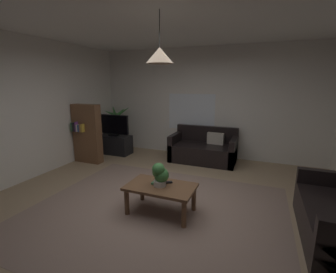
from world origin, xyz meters
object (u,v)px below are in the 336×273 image
object	(u,v)px
potted_plant_on_table	(160,174)
book_on_table_0	(157,183)
bookshelf_corner	(87,133)
coffee_table	(161,190)
tv	(113,125)
couch_under_window	(203,150)
pendant_lamp	(160,55)
potted_palm_corner	(118,130)
tv_stand	(115,144)
remote_on_table_0	(167,182)

from	to	relation	value
potted_plant_on_table	book_on_table_0	bearing A→B (deg)	155.96
bookshelf_corner	coffee_table	bearing A→B (deg)	-29.75
coffee_table	tv	bearing A→B (deg)	136.22
couch_under_window	pendant_lamp	bearing A→B (deg)	-90.41
tv	potted_palm_corner	bearing A→B (deg)	111.90
couch_under_window	tv	distance (m)	2.47
bookshelf_corner	tv_stand	bearing A→B (deg)	77.51
pendant_lamp	potted_palm_corner	bearing A→B (deg)	132.96
tv_stand	bookshelf_corner	xyz separation A→B (m)	(-0.19, -0.84, 0.46)
book_on_table_0	tv_stand	distance (m)	3.24
potted_plant_on_table	bookshelf_corner	bearing A→B (deg)	150.19
book_on_table_0	remote_on_table_0	bearing A→B (deg)	30.51
potted_plant_on_table	pendant_lamp	size ratio (longest dim) A/B	0.54
pendant_lamp	tv_stand	bearing A→B (deg)	135.96
book_on_table_0	remote_on_table_0	xyz separation A→B (m)	(0.13, 0.08, -0.00)
remote_on_table_0	tv	xyz separation A→B (m)	(-2.43, 2.17, 0.36)
book_on_table_0	potted_plant_on_table	size ratio (longest dim) A/B	0.40
bookshelf_corner	potted_plant_on_table	bearing A→B (deg)	-29.81
coffee_table	book_on_table_0	world-z (taller)	book_on_table_0
book_on_table_0	potted_plant_on_table	world-z (taller)	potted_plant_on_table
tv	potted_palm_corner	size ratio (longest dim) A/B	0.72
book_on_table_0	tv	xyz separation A→B (m)	(-2.30, 2.25, 0.35)
potted_plant_on_table	pendant_lamp	world-z (taller)	pendant_lamp
couch_under_window	pendant_lamp	size ratio (longest dim) A/B	2.42
remote_on_table_0	potted_palm_corner	size ratio (longest dim) A/B	0.13
book_on_table_0	potted_plant_on_table	bearing A→B (deg)	-24.04
tv_stand	potted_plant_on_table	bearing A→B (deg)	-44.16
potted_palm_corner	couch_under_window	bearing A→B (deg)	-4.23
tv_stand	pendant_lamp	size ratio (longest dim) A/B	1.40
potted_plant_on_table	bookshelf_corner	size ratio (longest dim) A/B	0.25
remote_on_table_0	bookshelf_corner	distance (m)	2.96
potted_plant_on_table	potted_palm_corner	bearing A→B (deg)	132.85
remote_on_table_0	potted_palm_corner	xyz separation A→B (m)	(-2.63, 2.65, 0.11)
couch_under_window	potted_plant_on_table	xyz separation A→B (m)	(-0.03, -2.57, 0.33)
remote_on_table_0	potted_plant_on_table	size ratio (longest dim) A/B	0.46
remote_on_table_0	pendant_lamp	world-z (taller)	pendant_lamp
potted_plant_on_table	pendant_lamp	distance (m)	1.62
tv_stand	potted_palm_corner	distance (m)	0.58
couch_under_window	pendant_lamp	world-z (taller)	pendant_lamp
book_on_table_0	potted_palm_corner	size ratio (longest dim) A/B	0.11
remote_on_table_0	potted_plant_on_table	bearing A→B (deg)	-66.24
potted_palm_corner	pendant_lamp	size ratio (longest dim) A/B	1.98
couch_under_window	coffee_table	world-z (taller)	couch_under_window
remote_on_table_0	potted_plant_on_table	distance (m)	0.21
book_on_table_0	potted_palm_corner	xyz separation A→B (m)	(-2.50, 2.73, 0.11)
tv	pendant_lamp	xyz separation A→B (m)	(2.38, -2.28, 1.43)
remote_on_table_0	tv_stand	size ratio (longest dim) A/B	0.18
couch_under_window	bookshelf_corner	size ratio (longest dim) A/B	1.11
book_on_table_0	pendant_lamp	xyz separation A→B (m)	(0.08, -0.03, 1.79)
tv	potted_plant_on_table	bearing A→B (deg)	-43.89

